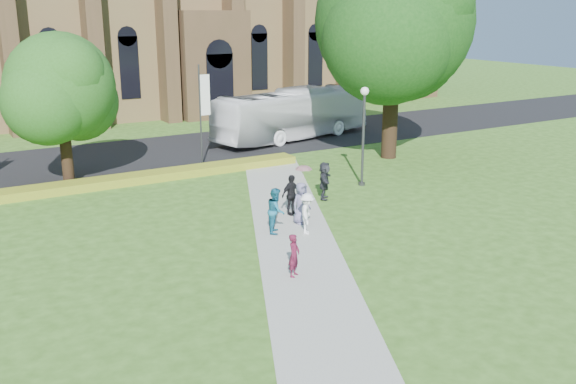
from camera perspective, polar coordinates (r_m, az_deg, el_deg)
ground at (r=25.44m, az=1.84°, el=-4.99°), size 160.00×160.00×0.00m
road at (r=42.99m, az=-12.62°, el=3.37°), size 160.00×10.00×0.02m
footpath at (r=26.23m, az=0.66°, el=-4.28°), size 15.58×28.54×0.04m
flower_hedge at (r=36.04m, az=-12.23°, el=1.34°), size 18.00×1.40×0.45m
streetlamp at (r=33.89m, az=6.74°, el=6.00°), size 0.44×0.44×5.24m
large_tree at (r=40.35m, az=9.43°, el=14.71°), size 9.60×9.60×13.20m
street_tree_1 at (r=35.39m, az=-19.60°, el=8.77°), size 5.60×5.60×8.05m
banner_pole_0 at (r=38.67m, az=-7.66°, el=7.33°), size 0.70×0.10×6.00m
tour_coach at (r=46.43m, az=0.40°, el=6.93°), size 13.21×5.69×3.58m
pedestrian_0 at (r=22.48m, az=0.55°, el=-5.65°), size 0.67×0.63×1.54m
pedestrian_1 at (r=26.76m, az=-1.07°, el=-1.64°), size 1.12×1.18×1.92m
pedestrian_2 at (r=26.67m, az=1.72°, el=-1.92°), size 1.17×1.29×1.74m
pedestrian_3 at (r=29.10m, az=0.28°, el=-0.25°), size 1.17×0.69×1.86m
pedestrian_4 at (r=27.91m, az=1.19°, el=-0.99°), size 0.97×0.71×1.84m
pedestrian_5 at (r=31.58m, az=3.26°, el=1.03°), size 1.47×1.72×1.87m
parasol at (r=27.75m, az=1.41°, el=1.56°), size 0.93×0.93×0.64m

